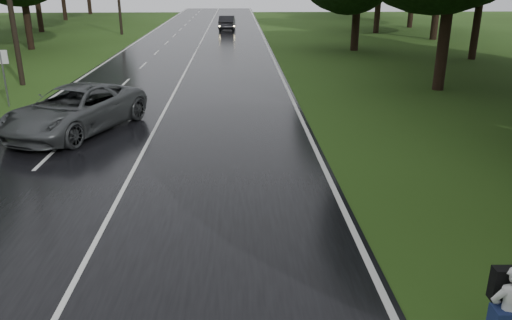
{
  "coord_description": "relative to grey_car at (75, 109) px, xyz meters",
  "views": [
    {
      "loc": [
        3.16,
        -7.59,
        5.53
      ],
      "look_at": [
        3.63,
        4.54,
        1.1
      ],
      "focal_mm": 35.23,
      "sensor_mm": 36.0,
      "label": 1
    }
  ],
  "objects": [
    {
      "name": "ground",
      "position": [
        2.88,
        -10.87,
        -0.89
      ],
      "size": [
        160.0,
        160.0,
        0.0
      ],
      "primitive_type": "plane",
      "color": "#2A4A16",
      "rests_on": "ground"
    },
    {
      "name": "hitchhiker",
      "position": [
        10.02,
        -12.4,
        -0.12
      ],
      "size": [
        0.62,
        0.56,
        1.67
      ],
      "color": "silver",
      "rests_on": "ground"
    },
    {
      "name": "tree_right_d",
      "position": [
        16.54,
        7.05,
        -0.89
      ],
      "size": [
        9.59,
        9.59,
        14.99
      ],
      "primitive_type": null,
      "color": "black",
      "rests_on": "ground"
    },
    {
      "name": "tree_left_f",
      "position": [
        -14.75,
        37.54,
        -0.89
      ],
      "size": [
        9.4,
        9.4,
        14.69
      ],
      "primitive_type": null,
      "color": "black",
      "rests_on": "ground"
    },
    {
      "name": "tree_right_f",
      "position": [
        20.75,
        35.15,
        -0.89
      ],
      "size": [
        8.95,
        8.95,
        13.98
      ],
      "primitive_type": null,
      "color": "black",
      "rests_on": "ground"
    },
    {
      "name": "utility_pole_mid",
      "position": [
        -5.62,
        9.12,
        -0.89
      ],
      "size": [
        1.8,
        0.28,
        10.06
      ],
      "primitive_type": null,
      "color": "black",
      "rests_on": "ground"
    },
    {
      "name": "lane_center",
      "position": [
        2.88,
        9.13,
        -0.85
      ],
      "size": [
        0.12,
        140.0,
        0.01
      ],
      "primitive_type": "cube",
      "color": "silver",
      "rests_on": "road"
    },
    {
      "name": "far_car",
      "position": [
        5.09,
        38.61,
        -0.08
      ],
      "size": [
        1.81,
        4.73,
        1.54
      ],
      "primitive_type": "imported",
      "rotation": [
        0.0,
        0.0,
        3.1
      ],
      "color": "black",
      "rests_on": "road"
    },
    {
      "name": "road_sign_b",
      "position": [
        -4.32,
        4.23,
        -0.89
      ],
      "size": [
        0.61,
        0.1,
        2.53
      ],
      "primitive_type": null,
      "color": "white",
      "rests_on": "ground"
    },
    {
      "name": "grey_car",
      "position": [
        0.0,
        0.0,
        0.0
      ],
      "size": [
        4.93,
        6.74,
        1.7
      ],
      "primitive_type": "imported",
      "rotation": [
        0.0,
        0.0,
        5.89
      ],
      "color": "#434748",
      "rests_on": "road"
    },
    {
      "name": "utility_pole_far",
      "position": [
        -5.62,
        34.57,
        -0.89
      ],
      "size": [
        1.8,
        0.28,
        9.14
      ],
      "primitive_type": null,
      "color": "black",
      "rests_on": "ground"
    },
    {
      "name": "tree_left_e",
      "position": [
        -10.59,
        23.61,
        -0.89
      ],
      "size": [
        8.45,
        8.45,
        13.2
      ],
      "primitive_type": null,
      "color": "black",
      "rests_on": "ground"
    },
    {
      "name": "road",
      "position": [
        2.88,
        9.13,
        -0.87
      ],
      "size": [
        12.0,
        140.0,
        0.04
      ],
      "primitive_type": "cube",
      "color": "black",
      "rests_on": "ground"
    },
    {
      "name": "tree_right_e",
      "position": [
        15.49,
        22.02,
        -0.89
      ],
      "size": [
        7.17,
        7.17,
        11.2
      ],
      "primitive_type": null,
      "color": "black",
      "rests_on": "ground"
    }
  ]
}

